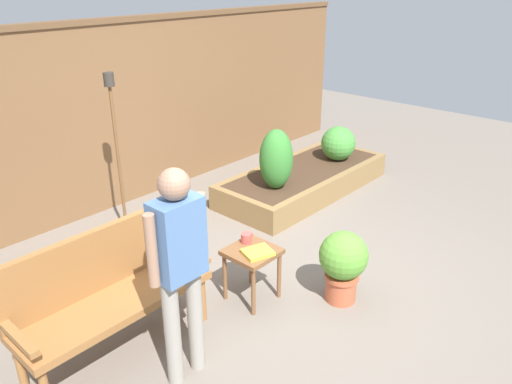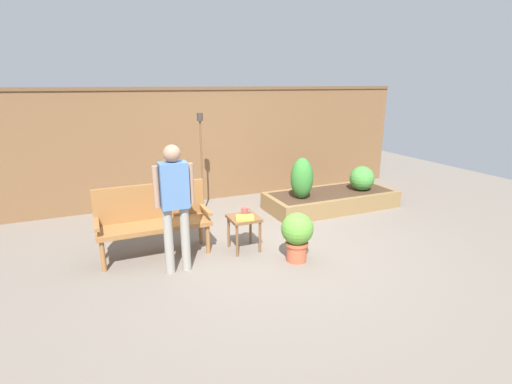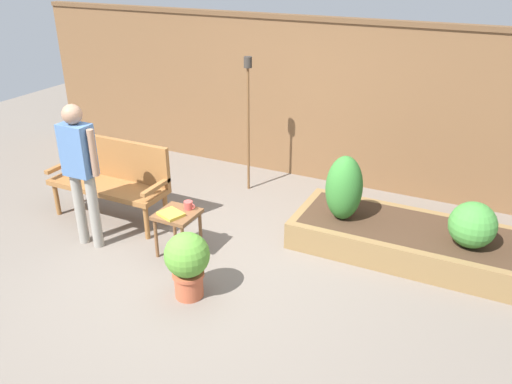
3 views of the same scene
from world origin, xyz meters
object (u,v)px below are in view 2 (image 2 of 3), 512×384
Objects in this scene: shrub_near_bench at (302,178)px; side_table at (244,223)px; person_by_bench at (175,198)px; cup_on_table at (245,211)px; potted_boxwood at (297,233)px; book_on_table at (245,218)px; shrub_far_corner at (362,178)px; tiki_torch at (201,146)px; garden_bench at (153,215)px.

side_table is at bearing -146.65° from shrub_near_bench.
person_by_bench is (-2.42, -1.22, 0.28)m from shrub_near_bench.
side_table is 0.68× the size of shrub_near_bench.
shrub_near_bench is 2.73m from person_by_bench.
potted_boxwood is (0.43, -0.71, -0.15)m from cup_on_table.
book_on_table is at bearing -111.95° from cup_on_table.
person_by_bench reaches higher than cup_on_table.
tiki_torch is (-2.81, 0.81, 0.66)m from shrub_far_corner.
side_table is at bearing -117.77° from cup_on_table.
person_by_bench is at bearing -113.77° from tiki_torch.
side_table is 0.74× the size of potted_boxwood.
person_by_bench reaches higher than side_table.
person_by_bench is at bearing 167.60° from potted_boxwood.
shrub_near_bench reaches higher than potted_boxwood.
person_by_bench is (-1.03, -0.38, 0.41)m from cup_on_table.
side_table is 2.91m from shrub_far_corner.
cup_on_table reaches higher than side_table.
shrub_near_bench is (2.60, 0.58, 0.11)m from garden_bench.
garden_bench is at bearing 161.91° from side_table.
side_table is at bearing -18.09° from garden_bench.
garden_bench is 1.87m from tiki_torch.
cup_on_table is 1.18m from person_by_bench.
garden_bench is 1.24m from cup_on_table.
potted_boxwood is at bearing -58.52° from cup_on_table.
side_table is at bearing -87.58° from tiki_torch.
shrub_far_corner is 0.29× the size of person_by_bench.
garden_bench is 11.24× the size of cup_on_table.
person_by_bench is at bearing -74.43° from garden_bench.
shrub_far_corner reaches higher than potted_boxwood.
shrub_near_bench is 1.81m from tiki_torch.
tiki_torch reaches higher than shrub_far_corner.
book_on_table is at bearing 10.84° from person_by_bench.
garden_bench is 3.93m from shrub_far_corner.
potted_boxwood is at bearing -25.15° from book_on_table.
garden_bench is at bearing 168.21° from cup_on_table.
side_table is at bearing -160.73° from shrub_far_corner.
cup_on_table is at bearing 20.42° from person_by_bench.
cup_on_table is 0.28× the size of shrub_far_corner.
shrub_far_corner is at bearing 8.54° from garden_bench.
tiki_torch is (-0.57, 2.35, 0.81)m from potted_boxwood.
person_by_bench reaches higher than shrub_near_bench.
shrub_far_corner is 3.00m from tiki_torch.
side_table is 0.77m from potted_boxwood.
side_table is 1.14m from person_by_bench.
tiki_torch is 2.23m from person_by_bench.
shrub_far_corner reaches higher than book_on_table.
tiki_torch is at bearing 103.66° from potted_boxwood.
garden_bench is 2.67m from shrub_near_bench.
side_table is 1.94m from tiki_torch.
shrub_near_bench is at bearing 54.49° from book_on_table.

